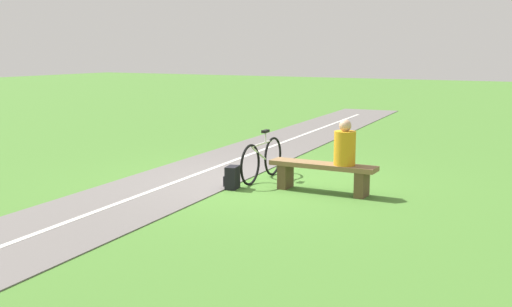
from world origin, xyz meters
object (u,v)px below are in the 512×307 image
object	(u,v)px
bench	(323,172)
person_seated	(345,146)
bicycle	(262,159)
backpack	(232,178)

from	to	relation	value
bench	person_seated	world-z (taller)	person_seated
bench	person_seated	size ratio (longest dim) A/B	2.44
person_seated	bicycle	size ratio (longest dim) A/B	0.44
backpack	bench	bearing A→B (deg)	-161.13
person_seated	backpack	xyz separation A→B (m)	(1.85, 0.51, -0.63)
backpack	person_seated	bearing A→B (deg)	-164.71
bench	backpack	size ratio (longest dim) A/B	4.68
backpack	bicycle	bearing A→B (deg)	-97.66
bench	bicycle	distance (m)	1.41
person_seated	bicycle	bearing A→B (deg)	-12.48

